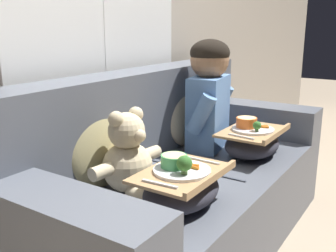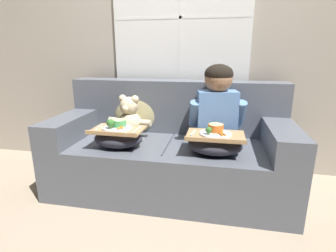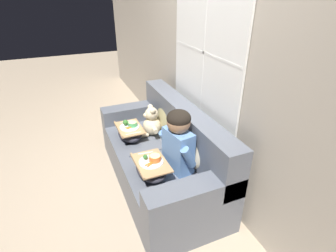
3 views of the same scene
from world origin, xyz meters
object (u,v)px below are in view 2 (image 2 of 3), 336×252
object	(u,v)px
child_figure	(217,100)
lap_tray_child	(215,143)
throw_pillow_behind_child	(217,114)
teddy_bear	(129,119)
couch	(171,150)
lap_tray_teddy	(118,137)
throw_pillow_behind_teddy	(135,110)

from	to	relation	value
child_figure	lap_tray_child	size ratio (longest dim) A/B	1.53
throw_pillow_behind_child	teddy_bear	distance (m)	0.75
couch	throw_pillow_behind_child	size ratio (longest dim) A/B	4.52
couch	teddy_bear	xyz separation A→B (m)	(-0.36, 0.00, 0.25)
child_figure	teddy_bear	size ratio (longest dim) A/B	1.59
lap_tray_child	lap_tray_teddy	distance (m)	0.73
couch	lap_tray_child	world-z (taller)	couch
couch	throw_pillow_behind_child	distance (m)	0.49
throw_pillow_behind_child	child_figure	world-z (taller)	child_figure
lap_tray_teddy	lap_tray_child	bearing A→B (deg)	0.04
lap_tray_child	throw_pillow_behind_child	bearing A→B (deg)	89.96
couch	lap_tray_child	distance (m)	0.48
couch	teddy_bear	size ratio (longest dim) A/B	4.89
couch	lap_tray_child	xyz separation A→B (m)	(0.36, -0.26, 0.18)
lap_tray_child	child_figure	bearing A→B (deg)	89.88
throw_pillow_behind_teddy	lap_tray_teddy	distance (m)	0.45
lap_tray_child	teddy_bear	bearing A→B (deg)	160.06
child_figure	lap_tray_child	xyz separation A→B (m)	(-0.00, -0.27, -0.26)
throw_pillow_behind_teddy	lap_tray_child	world-z (taller)	throw_pillow_behind_teddy
throw_pillow_behind_child	child_figure	bearing A→B (deg)	-89.93
child_figure	lap_tray_teddy	size ratio (longest dim) A/B	1.59
child_figure	lap_tray_teddy	bearing A→B (deg)	-159.77
lap_tray_child	lap_tray_teddy	bearing A→B (deg)	-179.96
couch	child_figure	world-z (taller)	child_figure
child_figure	throw_pillow_behind_child	bearing A→B (deg)	90.07
teddy_bear	throw_pillow_behind_child	bearing A→B (deg)	13.15
lap_tray_child	lap_tray_teddy	size ratio (longest dim) A/B	1.04
child_figure	lap_tray_teddy	distance (m)	0.82
teddy_bear	child_figure	bearing A→B (deg)	0.30
couch	throw_pillow_behind_teddy	bearing A→B (deg)	154.80
throw_pillow_behind_teddy	lap_tray_child	size ratio (longest dim) A/B	1.05
throw_pillow_behind_child	throw_pillow_behind_teddy	xyz separation A→B (m)	(-0.73, 0.00, 0.00)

